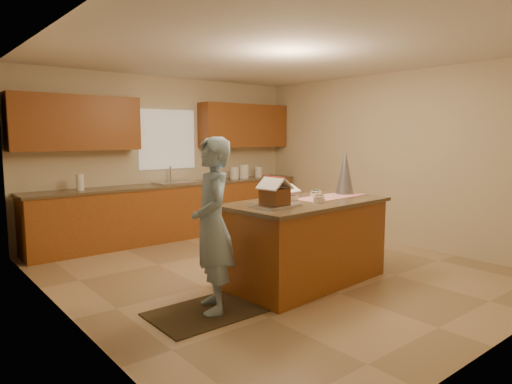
% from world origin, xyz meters
% --- Properties ---
extents(floor, '(5.50, 5.50, 0.00)m').
position_xyz_m(floor, '(0.00, 0.00, 0.00)').
color(floor, tan).
rests_on(floor, ground).
extents(ceiling, '(5.50, 5.50, 0.00)m').
position_xyz_m(ceiling, '(0.00, 0.00, 2.70)').
color(ceiling, silver).
rests_on(ceiling, floor).
extents(wall_back, '(5.50, 5.50, 0.00)m').
position_xyz_m(wall_back, '(0.00, 2.75, 1.35)').
color(wall_back, beige).
rests_on(wall_back, floor).
extents(wall_front, '(5.50, 5.50, 0.00)m').
position_xyz_m(wall_front, '(0.00, -2.75, 1.35)').
color(wall_front, beige).
rests_on(wall_front, floor).
extents(wall_left, '(5.50, 5.50, 0.00)m').
position_xyz_m(wall_left, '(-2.50, 0.00, 1.35)').
color(wall_left, beige).
rests_on(wall_left, floor).
extents(wall_right, '(5.50, 5.50, 0.00)m').
position_xyz_m(wall_right, '(2.50, 0.00, 1.35)').
color(wall_right, beige).
rests_on(wall_right, floor).
extents(stone_accent, '(0.00, 2.50, 2.50)m').
position_xyz_m(stone_accent, '(-2.48, -0.80, 1.25)').
color(stone_accent, gray).
rests_on(stone_accent, wall_left).
extents(window_curtain, '(1.05, 0.03, 1.00)m').
position_xyz_m(window_curtain, '(0.00, 2.72, 1.65)').
color(window_curtain, white).
rests_on(window_curtain, wall_back).
extents(back_counter_base, '(4.80, 0.60, 0.88)m').
position_xyz_m(back_counter_base, '(0.00, 2.45, 0.44)').
color(back_counter_base, '#964A1F').
rests_on(back_counter_base, floor).
extents(back_counter_top, '(4.85, 0.63, 0.04)m').
position_xyz_m(back_counter_top, '(0.00, 2.45, 0.90)').
color(back_counter_top, brown).
rests_on(back_counter_top, back_counter_base).
extents(upper_cabinet_left, '(1.85, 0.35, 0.80)m').
position_xyz_m(upper_cabinet_left, '(-1.55, 2.57, 1.90)').
color(upper_cabinet_left, brown).
rests_on(upper_cabinet_left, wall_back).
extents(upper_cabinet_right, '(1.85, 0.35, 0.80)m').
position_xyz_m(upper_cabinet_right, '(1.55, 2.57, 1.90)').
color(upper_cabinet_right, brown).
rests_on(upper_cabinet_right, wall_back).
extents(sink, '(0.70, 0.45, 0.12)m').
position_xyz_m(sink, '(0.00, 2.45, 0.89)').
color(sink, silver).
rests_on(sink, back_counter_top).
extents(faucet, '(0.03, 0.03, 0.28)m').
position_xyz_m(faucet, '(0.00, 2.63, 1.06)').
color(faucet, silver).
rests_on(faucet, back_counter_top).
extents(island_base, '(1.96, 1.08, 0.93)m').
position_xyz_m(island_base, '(-0.00, -0.60, 0.46)').
color(island_base, '#964A1F').
rests_on(island_base, floor).
extents(island_top, '(2.05, 1.17, 0.04)m').
position_xyz_m(island_top, '(-0.00, -0.60, 0.95)').
color(island_top, brown).
rests_on(island_top, island_base).
extents(table_runner, '(1.08, 0.45, 0.01)m').
position_xyz_m(table_runner, '(0.47, -0.57, 0.97)').
color(table_runner, '#AE0C11').
rests_on(table_runner, island_top).
extents(baking_tray, '(0.51, 0.39, 0.03)m').
position_xyz_m(baking_tray, '(-0.57, -0.69, 0.98)').
color(baking_tray, silver).
rests_on(baking_tray, island_top).
extents(cookbook, '(0.24, 0.20, 0.10)m').
position_xyz_m(cookbook, '(0.13, -0.19, 1.06)').
color(cookbook, white).
rests_on(cookbook, island_top).
extents(tinsel_tree, '(0.25, 0.25, 0.58)m').
position_xyz_m(tinsel_tree, '(0.81, -0.49, 1.26)').
color(tinsel_tree, '#B7B7C4').
rests_on(tinsel_tree, island_top).
extents(rug, '(1.15, 0.75, 0.01)m').
position_xyz_m(rug, '(-1.39, -0.66, 0.01)').
color(rug, black).
rests_on(rug, floor).
extents(boy, '(0.62, 0.73, 1.70)m').
position_xyz_m(boy, '(-1.34, -0.66, 0.86)').
color(boy, '#8CADC6').
rests_on(boy, rug).
extents(canister_a, '(0.16, 0.16, 0.22)m').
position_xyz_m(canister_a, '(1.22, 2.45, 1.03)').
color(canister_a, white).
rests_on(canister_a, back_counter_top).
extents(canister_b, '(0.18, 0.18, 0.26)m').
position_xyz_m(canister_b, '(1.44, 2.45, 1.05)').
color(canister_b, white).
rests_on(canister_b, back_counter_top).
extents(canister_c, '(0.14, 0.14, 0.20)m').
position_xyz_m(canister_c, '(1.80, 2.45, 1.02)').
color(canister_c, white).
rests_on(canister_c, back_counter_top).
extents(paper_towel, '(0.11, 0.11, 0.24)m').
position_xyz_m(paper_towel, '(-1.58, 2.45, 1.04)').
color(paper_towel, white).
rests_on(paper_towel, back_counter_top).
extents(gingerbread_house, '(0.31, 0.31, 0.30)m').
position_xyz_m(gingerbread_house, '(-0.57, -0.69, 1.10)').
color(gingerbread_house, brown).
rests_on(gingerbread_house, baking_tray).
extents(candy_bowls, '(0.81, 0.62, 0.06)m').
position_xyz_m(candy_bowls, '(0.10, -0.50, 1.00)').
color(candy_bowls, '#30B6AC').
rests_on(candy_bowls, island_top).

